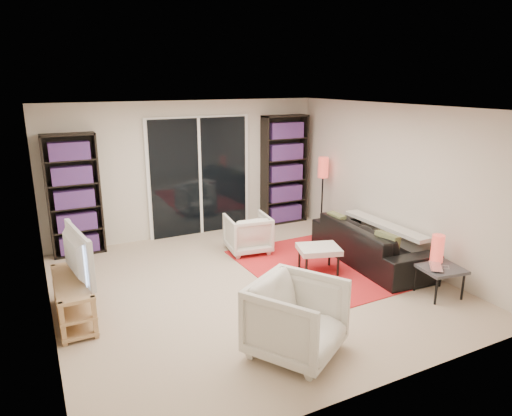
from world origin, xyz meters
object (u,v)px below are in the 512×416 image
(tv_stand, at_px, (73,298))
(sofa, at_px, (370,243))
(armchair_front, at_px, (297,319))
(bookshelf_right, at_px, (285,170))
(armchair_back, at_px, (248,233))
(ottoman, at_px, (319,250))
(bookshelf_left, at_px, (74,196))
(side_table, at_px, (440,270))
(floor_lamp, at_px, (323,175))

(tv_stand, xyz_separation_m, sofa, (4.29, -0.20, 0.05))
(sofa, height_order, armchair_front, armchair_front)
(bookshelf_right, relative_size, armchair_back, 3.04)
(sofa, distance_m, ottoman, 0.94)
(bookshelf_left, bearing_deg, sofa, -31.28)
(armchair_back, bearing_deg, bookshelf_left, -17.61)
(sofa, xyz_separation_m, ottoman, (-0.94, 0.03, 0.03))
(armchair_front, bearing_deg, ottoman, 17.80)
(tv_stand, xyz_separation_m, armchair_back, (2.79, 1.06, 0.05))
(ottoman, bearing_deg, sofa, -1.55)
(bookshelf_right, distance_m, armchair_front, 4.62)
(side_table, height_order, floor_lamp, floor_lamp)
(armchair_front, relative_size, side_table, 1.48)
(armchair_back, xyz_separation_m, floor_lamp, (1.75, 0.43, 0.73))
(floor_lamp, bearing_deg, armchair_front, -128.20)
(bookshelf_left, relative_size, ottoman, 2.78)
(bookshelf_right, bearing_deg, sofa, -86.86)
(tv_stand, relative_size, armchair_front, 1.38)
(armchair_front, bearing_deg, sofa, 2.75)
(floor_lamp, bearing_deg, armchair_back, -166.14)
(armchair_back, bearing_deg, armchair_front, 81.26)
(ottoman, xyz_separation_m, side_table, (0.98, -1.33, 0.01))
(armchair_back, relative_size, floor_lamp, 0.50)
(bookshelf_right, bearing_deg, ottoman, -108.64)
(armchair_front, relative_size, ottoman, 1.24)
(bookshelf_left, xyz_separation_m, floor_lamp, (4.24, -0.73, 0.07))
(armchair_front, xyz_separation_m, ottoman, (1.38, 1.62, -0.05))
(tv_stand, bearing_deg, floor_lamp, 18.15)
(bookshelf_right, bearing_deg, bookshelf_left, 180.00)
(bookshelf_left, bearing_deg, ottoman, -38.21)
(ottoman, bearing_deg, floor_lamp, 54.18)
(bookshelf_right, xyz_separation_m, ottoman, (-0.81, -2.39, -0.70))
(sofa, relative_size, ottoman, 3.08)
(side_table, bearing_deg, tv_stand, 160.87)
(tv_stand, height_order, ottoman, tv_stand)
(ottoman, relative_size, side_table, 1.20)
(floor_lamp, bearing_deg, sofa, -98.72)
(tv_stand, xyz_separation_m, floor_lamp, (4.55, 1.49, 0.78))
(armchair_front, bearing_deg, floor_lamp, 20.09)
(sofa, bearing_deg, armchair_back, 54.26)
(bookshelf_left, distance_m, side_table, 5.52)
(side_table, bearing_deg, bookshelf_left, 137.22)
(bookshelf_left, distance_m, ottoman, 3.92)
(side_table, distance_m, floor_lamp, 3.08)
(armchair_front, bearing_deg, tv_stand, 105.88)
(bookshelf_left, xyz_separation_m, bookshelf_right, (3.85, -0.00, 0.07))
(floor_lamp, bearing_deg, side_table, -94.14)
(bookshelf_right, xyz_separation_m, side_table, (0.18, -3.72, -0.69))
(bookshelf_left, bearing_deg, tv_stand, -97.80)
(armchair_front, xyz_separation_m, side_table, (2.37, 0.29, -0.04))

